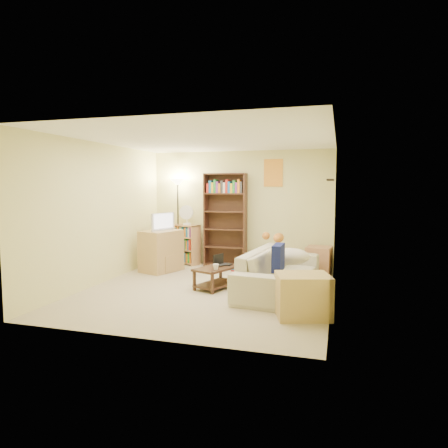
# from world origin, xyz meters

# --- Properties ---
(room) EXTENTS (4.50, 4.54, 2.52)m
(room) POSITION_xyz_m (0.00, 0.01, 1.62)
(room) COLOR #C1B390
(room) RESTS_ON ground
(sofa) EXTENTS (2.55, 1.44, 0.68)m
(sofa) POSITION_xyz_m (1.16, 0.28, 0.34)
(sofa) COLOR #B8B198
(sofa) RESTS_ON ground
(navy_pillow) EXTENTS (0.14, 0.45, 0.41)m
(navy_pillow) POSITION_xyz_m (1.21, -0.24, 0.65)
(navy_pillow) COLOR navy
(navy_pillow) RESTS_ON sofa
(cream_blanket) EXTENTS (0.63, 0.45, 0.27)m
(cream_blanket) POSITION_xyz_m (1.33, 0.32, 0.59)
(cream_blanket) COLOR beige
(cream_blanket) RESTS_ON sofa
(tabby_cat) EXTENTS (0.54, 0.24, 0.19)m
(tabby_cat) POSITION_xyz_m (0.96, 1.21, 0.78)
(tabby_cat) COLOR #BF7028
(tabby_cat) RESTS_ON sofa
(coffee_table) EXTENTS (0.71, 0.92, 0.36)m
(coffee_table) POSITION_xyz_m (0.10, 0.17, 0.22)
(coffee_table) COLOR #3F2418
(coffee_table) RESTS_ON ground
(laptop) EXTENTS (0.52, 0.51, 0.03)m
(laptop) POSITION_xyz_m (0.20, 0.28, 0.38)
(laptop) COLOR black
(laptop) RESTS_ON coffee_table
(laptop_screen) EXTENTS (0.11, 0.26, 0.18)m
(laptop_screen) POSITION_xyz_m (0.09, 0.33, 0.47)
(laptop_screen) COLOR white
(laptop_screen) RESTS_ON laptop
(mug) EXTENTS (0.20, 0.20, 0.10)m
(mug) POSITION_xyz_m (0.15, -0.04, 0.41)
(mug) COLOR white
(mug) RESTS_ON coffee_table
(tv_remote) EXTENTS (0.05, 0.15, 0.02)m
(tv_remote) POSITION_xyz_m (0.28, 0.40, 0.37)
(tv_remote) COLOR black
(tv_remote) RESTS_ON coffee_table
(tv_stand) EXTENTS (0.79, 0.93, 0.84)m
(tv_stand) POSITION_xyz_m (-1.40, 1.17, 0.42)
(tv_stand) COLOR tan
(tv_stand) RESTS_ON ground
(television) EXTENTS (0.68, 0.49, 0.36)m
(television) POSITION_xyz_m (-1.40, 1.17, 1.02)
(television) COLOR black
(television) RESTS_ON tv_stand
(tall_bookshelf) EXTENTS (0.91, 0.31, 2.01)m
(tall_bookshelf) POSITION_xyz_m (-0.27, 2.00, 1.06)
(tall_bookshelf) COLOR #3E2018
(tall_bookshelf) RESTS_ON ground
(short_bookshelf) EXTENTS (0.74, 0.53, 0.88)m
(short_bookshelf) POSITION_xyz_m (-1.22, 2.05, 0.44)
(short_bookshelf) COLOR tan
(short_bookshelf) RESTS_ON ground
(desk_fan) EXTENTS (0.31, 0.18, 0.44)m
(desk_fan) POSITION_xyz_m (-1.17, 2.01, 1.12)
(desk_fan) COLOR white
(desk_fan) RESTS_ON short_bookshelf
(floor_lamp) EXTENTS (0.32, 0.32, 1.90)m
(floor_lamp) POSITION_xyz_m (-1.39, 2.05, 1.52)
(floor_lamp) COLOR black
(floor_lamp) RESTS_ON ground
(side_table) EXTENTS (0.53, 0.53, 0.54)m
(side_table) POSITION_xyz_m (1.72, 1.85, 0.27)
(side_table) COLOR tan
(side_table) RESTS_ON ground
(end_cabinet) EXTENTS (0.82, 0.75, 0.57)m
(end_cabinet) POSITION_xyz_m (1.65, -0.95, 0.29)
(end_cabinet) COLOR tan
(end_cabinet) RESTS_ON ground
(book_stacks) EXTENTS (0.90, 0.34, 0.20)m
(book_stacks) POSITION_xyz_m (0.44, 1.47, 0.09)
(book_stacks) COLOR red
(book_stacks) RESTS_ON ground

